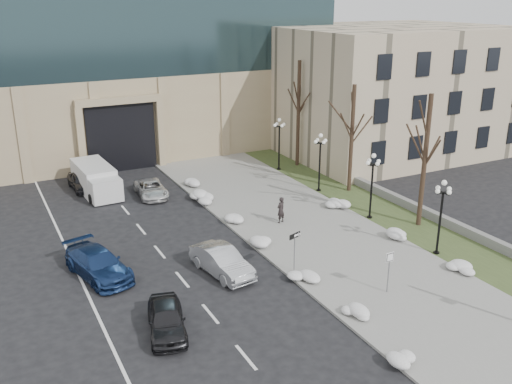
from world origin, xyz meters
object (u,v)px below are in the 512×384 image
one_way_sign (297,240)px  lamppost_d (279,137)px  car_c (98,264)px  box_truck (96,180)px  car_a (167,319)px  lamppost_b (372,177)px  car_b (222,261)px  car_e (82,181)px  keep_sign (389,264)px  lamppost_a (442,207)px  car_d (151,189)px  lamppost_c (320,155)px  pedestrian (281,210)px

one_way_sign → lamppost_d: (8.76, 17.61, 1.04)m
car_c → box_truck: bearing=64.2°
car_a → lamppost_b: size_ratio=0.87×
car_b → car_e: 19.00m
keep_sign → lamppost_a: size_ratio=0.50×
car_b → lamppost_a: (12.55, -3.66, 2.31)m
keep_sign → lamppost_b: size_ratio=0.50×
car_a → lamppost_b: bearing=36.1°
car_d → lamppost_b: bearing=-39.4°
keep_sign → lamppost_b: lamppost_b is taller
box_truck → lamppost_b: 21.47m
box_truck → one_way_sign: (6.99, -19.06, 0.99)m
car_c → keep_sign: size_ratio=2.22×
keep_sign → car_d: bearing=105.0°
lamppost_d → keep_sign: bearing=-104.7°
keep_sign → lamppost_c: (5.75, 15.40, 1.31)m
car_d → keep_sign: 21.49m
car_a → one_way_sign: (8.46, 2.46, 1.33)m
pedestrian → lamppost_c: size_ratio=0.39×
pedestrian → lamppost_b: bearing=141.7°
pedestrian → keep_sign: keep_sign is taller
pedestrian → lamppost_c: lamppost_c is taller
box_truck → pedestrian: bearing=-55.1°
keep_sign → lamppost_b: 10.68m
car_c → car_b: bearing=-38.4°
car_b → lamppost_c: bearing=27.4°
car_a → car_e: car_a is taller
pedestrian → lamppost_a: bearing=105.5°
car_d → box_truck: (-3.56, 2.89, 0.43)m
lamppost_d → box_truck: bearing=174.7°
car_d → lamppost_b: (12.19, -11.56, 2.46)m
car_c → lamppost_b: lamppost_b is taller
car_e → one_way_sign: 21.84m
pedestrian → box_truck: bearing=-71.5°
car_b → car_d: car_b is taller
car_e → lamppost_a: bearing=-55.9°
box_truck → lamppost_b: size_ratio=1.45×
pedestrian → car_c: bearing=-10.6°
car_c → lamppost_c: size_ratio=1.12×
keep_sign → lamppost_c: lamppost_c is taller
car_d → lamppost_b: 16.98m
lamppost_d → car_e: bearing=170.8°
lamppost_c → lamppost_d: size_ratio=1.00×
pedestrian → keep_sign: (0.26, -10.93, 0.72)m
car_a → lamppost_c: bearing=52.0°
pedestrian → car_d: bearing=-76.7°
car_d → lamppost_a: bearing=-51.9°
car_b → car_e: bearing=93.2°
car_e → lamppost_c: (16.66, -9.21, 2.38)m
car_d → car_e: (-4.48, 4.15, 0.08)m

